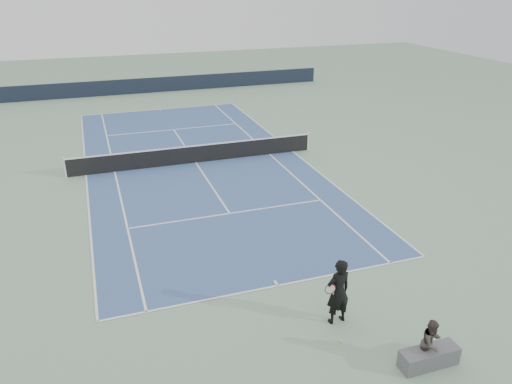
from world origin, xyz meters
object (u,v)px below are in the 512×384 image
object	(u,v)px
tennis_player	(338,291)
tennis_ball	(341,341)
tennis_net	(195,154)
spectator_bench	(430,350)

from	to	relation	value
tennis_player	tennis_ball	xyz separation A→B (m)	(-0.28, -0.84, -0.96)
tennis_net	spectator_bench	bearing A→B (deg)	-81.95
spectator_bench	tennis_net	bearing A→B (deg)	98.05
tennis_net	tennis_ball	xyz separation A→B (m)	(0.65, -14.88, -0.47)
tennis_ball	spectator_bench	world-z (taller)	spectator_bench
tennis_player	spectator_bench	size ratio (longest dim) A/B	1.25
tennis_net	tennis_ball	bearing A→B (deg)	-87.49
tennis_net	spectator_bench	world-z (taller)	spectator_bench
tennis_net	tennis_player	size ratio (longest dim) A/B	6.45
tennis_ball	spectator_bench	size ratio (longest dim) A/B	0.05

